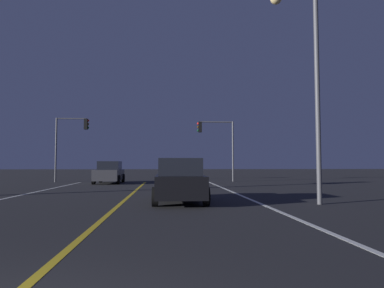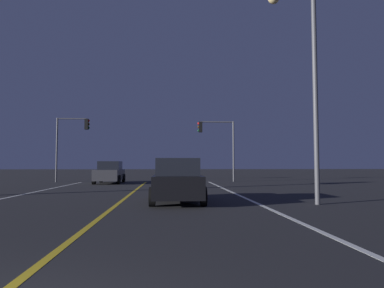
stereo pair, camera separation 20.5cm
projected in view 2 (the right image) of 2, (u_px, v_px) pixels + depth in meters
The scene contains 7 objects.
lane_edge_right at pixel (260, 205), 12.64m from camera, with size 0.16×32.57×0.01m, color silver.
lane_center_divider at pixel (115, 206), 12.30m from camera, with size 0.16×32.57×0.01m, color gold.
car_oncoming at pixel (110, 173), 26.82m from camera, with size 2.02×4.30×1.70m.
car_lead_same_lane at pixel (177, 181), 13.47m from camera, with size 2.02×4.30×1.70m.
traffic_light_near_right at pixel (216, 137), 29.63m from camera, with size 3.16×0.36×5.15m.
traffic_light_near_left at pixel (73, 135), 28.84m from camera, with size 2.73×0.36×5.32m.
street_lamp_right_near at pixel (305, 69), 12.95m from camera, with size 1.85×0.44×7.98m.
Camera 2 is at (1.90, -2.27, 1.48)m, focal length 32.41 mm.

